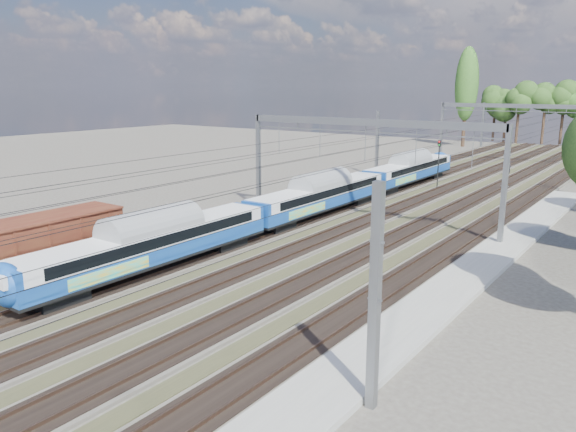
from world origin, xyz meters
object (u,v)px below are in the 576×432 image
Objects in this scene: emu_train at (319,191)px; worker at (509,168)px; signal_near at (439,159)px; freight_boxcar at (3,253)px.

emu_train is 36.36m from worker.
emu_train is 10.44× the size of signal_near.
emu_train is 30.67× the size of worker.
freight_boxcar is 46.61m from signal_near.
emu_train is 26.77m from freight_boxcar.
freight_boxcar is 63.11m from worker.
worker is (7.34, 35.59, -1.44)m from emu_train.
freight_boxcar is 7.63× the size of worker.
emu_train is at bearing 80.32° from freight_boxcar.
worker is (11.84, 61.98, -1.35)m from freight_boxcar.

